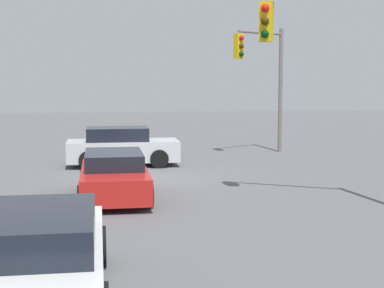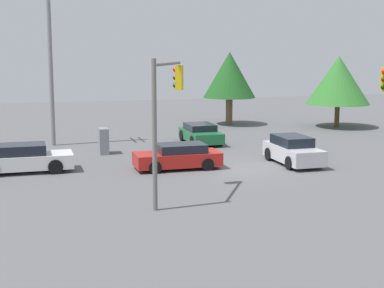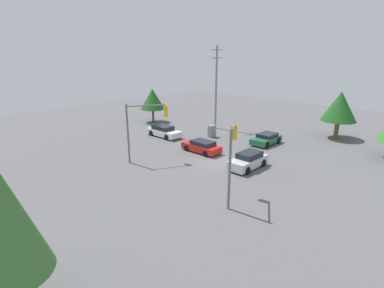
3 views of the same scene
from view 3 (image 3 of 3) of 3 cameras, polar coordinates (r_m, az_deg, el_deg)
name	(u,v)px [view 3 (image 3 of 3)]	position (r m, az deg, el deg)	size (l,w,h in m)	color
ground_plane	(218,161)	(29.38, 4.97, -3.19)	(80.00, 80.00, 0.00)	#5B5B5E
sedan_silver	(248,160)	(27.73, 10.66, -3.10)	(4.21, 1.86, 1.47)	silver
sedan_white	(164,131)	(37.70, -5.39, 2.42)	(1.99, 4.71, 1.40)	silver
sedan_green	(266,139)	(35.48, 13.97, 0.97)	(4.11, 2.00, 1.24)	#1E6638
sedan_red	(202,146)	(31.63, 1.84, -0.47)	(1.92, 4.32, 1.27)	red
traffic_signal_main	(144,122)	(28.40, -9.10, 4.19)	(3.46, 2.08, 5.68)	slate
traffic_signal_cross	(232,151)	(20.36, 7.61, -1.26)	(2.59, 1.68, 5.55)	slate
utility_pole_tall	(216,86)	(41.07, 4.62, 10.96)	(2.20, 0.28, 11.08)	gray
electrical_cabinet	(212,131)	(37.39, 3.80, 2.44)	(1.03, 0.53, 1.48)	gray
tree_behind	(340,107)	(40.35, 26.32, 6.42)	(4.12, 4.12, 5.74)	brown
tree_far	(153,99)	(45.59, -7.53, 8.48)	(3.69, 3.69, 5.03)	brown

